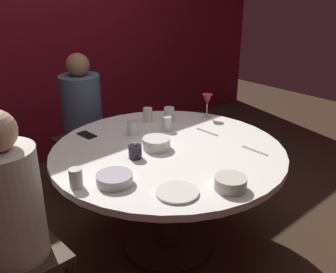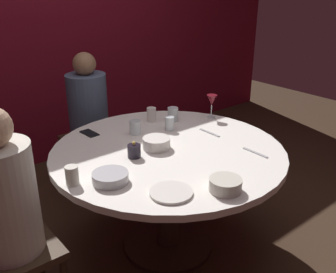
{
  "view_description": "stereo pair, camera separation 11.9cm",
  "coord_description": "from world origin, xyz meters",
  "px_view_note": "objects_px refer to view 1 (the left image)",
  "views": [
    {
      "loc": [
        -1.45,
        -1.58,
        1.7
      ],
      "look_at": [
        0.0,
        0.0,
        0.8
      ],
      "focal_mm": 41.08,
      "sensor_mm": 36.0,
      "label": 1
    },
    {
      "loc": [
        -1.35,
        -1.66,
        1.7
      ],
      "look_at": [
        0.0,
        0.0,
        0.8
      ],
      "focal_mm": 41.08,
      "sensor_mm": 36.0,
      "label": 2
    }
  ],
  "objects_px": {
    "dining_table": "(168,168)",
    "candle_holder": "(135,152)",
    "bowl_small_white": "(230,183)",
    "seated_diner_back": "(82,110)",
    "bowl_serving_large": "(115,179)",
    "cup_by_right_diner": "(148,115)",
    "wine_glass": "(207,101)",
    "bowl_salad_center": "(156,143)",
    "cup_by_left_diner": "(76,178)",
    "cup_near_candle": "(167,123)",
    "seated_diner_left": "(9,207)",
    "cup_far_edge": "(169,114)",
    "cell_phone": "(87,135)",
    "cup_center_front": "(133,128)",
    "dinner_plate": "(177,192)"
  },
  "relations": [
    {
      "from": "bowl_serving_large",
      "to": "cup_far_edge",
      "type": "height_order",
      "value": "cup_far_edge"
    },
    {
      "from": "bowl_serving_large",
      "to": "seated_diner_back",
      "type": "bearing_deg",
      "value": 66.86
    },
    {
      "from": "cell_phone",
      "to": "cup_by_right_diner",
      "type": "xyz_separation_m",
      "value": [
        0.47,
        -0.07,
        0.05
      ]
    },
    {
      "from": "candle_holder",
      "to": "cup_by_left_diner",
      "type": "bearing_deg",
      "value": -171.54
    },
    {
      "from": "candle_holder",
      "to": "wine_glass",
      "type": "distance_m",
      "value": 0.85
    },
    {
      "from": "candle_holder",
      "to": "cup_by_left_diner",
      "type": "xyz_separation_m",
      "value": [
        -0.42,
        -0.06,
        0.01
      ]
    },
    {
      "from": "dining_table",
      "to": "candle_holder",
      "type": "height_order",
      "value": "candle_holder"
    },
    {
      "from": "bowl_small_white",
      "to": "bowl_serving_large",
      "type": "bearing_deg",
      "value": 132.29
    },
    {
      "from": "seated_diner_back",
      "to": "seated_diner_left",
      "type": "bearing_deg",
      "value": -44.0
    },
    {
      "from": "wine_glass",
      "to": "bowl_serving_large",
      "type": "distance_m",
      "value": 1.15
    },
    {
      "from": "bowl_small_white",
      "to": "seated_diner_back",
      "type": "bearing_deg",
      "value": 86.47
    },
    {
      "from": "wine_glass",
      "to": "bowl_salad_center",
      "type": "height_order",
      "value": "wine_glass"
    },
    {
      "from": "seated_diner_back",
      "to": "bowl_salad_center",
      "type": "bearing_deg",
      "value": -3.0
    },
    {
      "from": "cup_center_front",
      "to": "cup_far_edge",
      "type": "relative_size",
      "value": 0.93
    },
    {
      "from": "dinner_plate",
      "to": "bowl_salad_center",
      "type": "relative_size",
      "value": 1.26
    },
    {
      "from": "bowl_serving_large",
      "to": "cup_by_right_diner",
      "type": "distance_m",
      "value": 0.91
    },
    {
      "from": "cup_near_candle",
      "to": "seated_diner_left",
      "type": "bearing_deg",
      "value": -168.87
    },
    {
      "from": "bowl_small_white",
      "to": "cup_by_left_diner",
      "type": "height_order",
      "value": "cup_by_left_diner"
    },
    {
      "from": "seated_diner_left",
      "to": "cup_by_left_diner",
      "type": "bearing_deg",
      "value": -5.26
    },
    {
      "from": "cup_near_candle",
      "to": "cup_far_edge",
      "type": "bearing_deg",
      "value": 42.71
    },
    {
      "from": "dining_table",
      "to": "cup_near_candle",
      "type": "height_order",
      "value": "cup_near_candle"
    },
    {
      "from": "seated_diner_left",
      "to": "bowl_serving_large",
      "type": "xyz_separation_m",
      "value": [
        0.49,
        -0.13,
        0.02
      ]
    },
    {
      "from": "dining_table",
      "to": "seated_diner_left",
      "type": "height_order",
      "value": "seated_diner_left"
    },
    {
      "from": "seated_diner_left",
      "to": "cell_phone",
      "type": "bearing_deg",
      "value": 35.67
    },
    {
      "from": "bowl_serving_large",
      "to": "bowl_small_white",
      "type": "xyz_separation_m",
      "value": [
        0.39,
        -0.43,
        0.01
      ]
    },
    {
      "from": "dinner_plate",
      "to": "cup_by_right_diner",
      "type": "relative_size",
      "value": 2.09
    },
    {
      "from": "bowl_serving_large",
      "to": "cup_by_left_diner",
      "type": "xyz_separation_m",
      "value": [
        -0.16,
        0.1,
        0.02
      ]
    },
    {
      "from": "bowl_serving_large",
      "to": "cup_center_front",
      "type": "xyz_separation_m",
      "value": [
        0.47,
        0.46,
        0.02
      ]
    },
    {
      "from": "dining_table",
      "to": "cup_by_left_diner",
      "type": "distance_m",
      "value": 0.68
    },
    {
      "from": "seated_diner_back",
      "to": "cup_by_left_diner",
      "type": "xyz_separation_m",
      "value": [
        -0.65,
        -1.04,
        0.05
      ]
    },
    {
      "from": "bowl_serving_large",
      "to": "cup_center_front",
      "type": "relative_size",
      "value": 2.03
    },
    {
      "from": "wine_glass",
      "to": "cup_center_front",
      "type": "xyz_separation_m",
      "value": [
        -0.61,
        0.1,
        -0.08
      ]
    },
    {
      "from": "candle_holder",
      "to": "bowl_small_white",
      "type": "xyz_separation_m",
      "value": [
        0.13,
        -0.6,
        -0.01
      ]
    },
    {
      "from": "bowl_serving_large",
      "to": "cup_far_edge",
      "type": "relative_size",
      "value": 1.88
    },
    {
      "from": "seated_diner_left",
      "to": "bowl_small_white",
      "type": "distance_m",
      "value": 1.05
    },
    {
      "from": "cell_phone",
      "to": "cup_center_front",
      "type": "bearing_deg",
      "value": -42.66
    },
    {
      "from": "dinner_plate",
      "to": "seated_diner_left",
      "type": "bearing_deg",
      "value": 147.48
    },
    {
      "from": "cup_far_edge",
      "to": "dining_table",
      "type": "bearing_deg",
      "value": -133.44
    },
    {
      "from": "candle_holder",
      "to": "bowl_small_white",
      "type": "distance_m",
      "value": 0.61
    },
    {
      "from": "seated_diner_left",
      "to": "candle_holder",
      "type": "bearing_deg",
      "value": 2.48
    },
    {
      "from": "cup_far_edge",
      "to": "cup_by_left_diner",
      "type": "bearing_deg",
      "value": -158.57
    },
    {
      "from": "cell_phone",
      "to": "cup_center_front",
      "type": "relative_size",
      "value": 1.51
    },
    {
      "from": "bowl_salad_center",
      "to": "cup_by_right_diner",
      "type": "xyz_separation_m",
      "value": [
        0.26,
        0.4,
        0.02
      ]
    },
    {
      "from": "cup_by_left_diner",
      "to": "dining_table",
      "type": "bearing_deg",
      "value": 2.67
    },
    {
      "from": "dining_table",
      "to": "bowl_small_white",
      "type": "relative_size",
      "value": 8.79
    },
    {
      "from": "dinner_plate",
      "to": "bowl_small_white",
      "type": "xyz_separation_m",
      "value": [
        0.23,
        -0.15,
        0.03
      ]
    },
    {
      "from": "bowl_small_white",
      "to": "cup_far_edge",
      "type": "bearing_deg",
      "value": 64.66
    },
    {
      "from": "candle_holder",
      "to": "cup_near_candle",
      "type": "xyz_separation_m",
      "value": [
        0.43,
        0.2,
        0.01
      ]
    },
    {
      "from": "bowl_small_white",
      "to": "cup_far_edge",
      "type": "xyz_separation_m",
      "value": [
        0.44,
        0.92,
        0.02
      ]
    },
    {
      "from": "cell_phone",
      "to": "bowl_small_white",
      "type": "bearing_deg",
      "value": -85.41
    }
  ]
}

